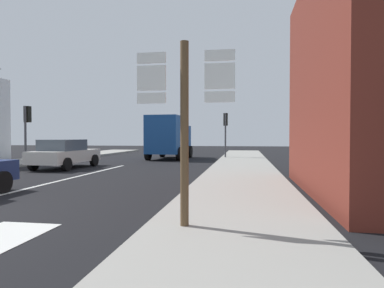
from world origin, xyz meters
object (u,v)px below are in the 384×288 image
object	(u,v)px
route_sign_post	(185,120)
traffic_light_far_right	(226,125)
sedan_far	(65,153)
traffic_light_near_left	(27,122)
delivery_truck	(169,136)

from	to	relation	value
route_sign_post	traffic_light_far_right	world-z (taller)	traffic_light_far_right
sedan_far	route_sign_post	distance (m)	13.04
sedan_far	traffic_light_near_left	distance (m)	3.58
delivery_truck	route_sign_post	xyz separation A→B (m)	(4.38, -17.85, 0.26)
route_sign_post	traffic_light_near_left	bearing A→B (deg)	134.17
traffic_light_far_right	traffic_light_near_left	world-z (taller)	traffic_light_near_left
route_sign_post	traffic_light_near_left	xyz separation A→B (m)	(-11.00, 11.32, 0.55)
traffic_light_far_right	traffic_light_near_left	xyz separation A→B (m)	(-10.62, -7.21, 0.01)
route_sign_post	traffic_light_near_left	size ratio (longest dim) A/B	0.96
route_sign_post	traffic_light_far_right	distance (m)	18.55
route_sign_post	delivery_truck	bearing A→B (deg)	103.79
traffic_light_near_left	traffic_light_far_right	bearing A→B (deg)	34.18
sedan_far	traffic_light_far_right	xyz separation A→B (m)	(7.69, 8.36, 1.69)
sedan_far	traffic_light_far_right	size ratio (longest dim) A/B	1.28
traffic_light_far_right	delivery_truck	bearing A→B (deg)	-170.29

